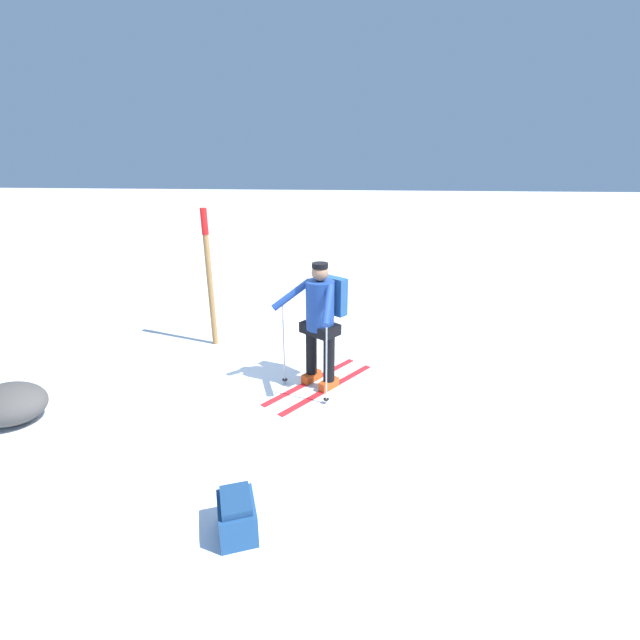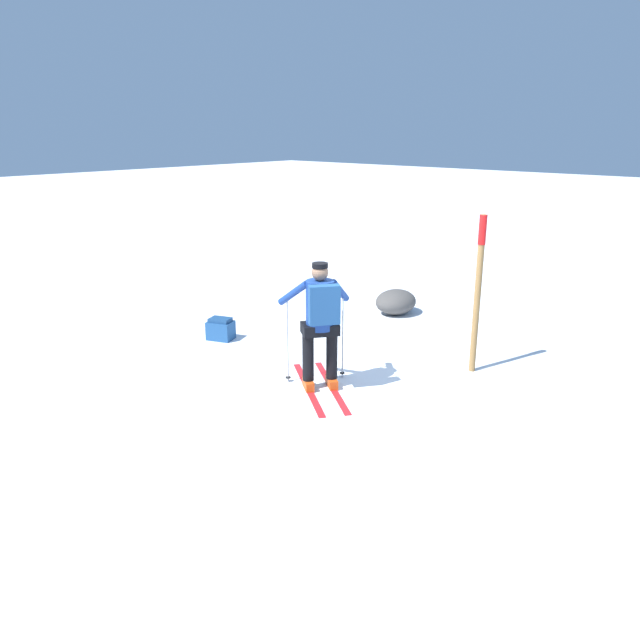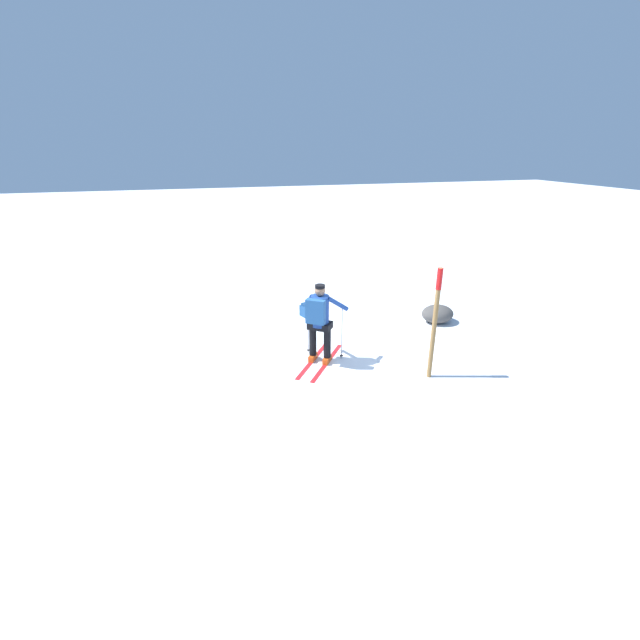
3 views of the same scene
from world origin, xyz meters
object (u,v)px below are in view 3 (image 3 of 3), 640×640
object	(u,v)px
skier	(320,319)
dropped_backpack	(308,310)
rock_boulder	(438,314)
trail_marker	(435,316)

from	to	relation	value
skier	dropped_backpack	bearing A→B (deg)	80.47
skier	rock_boulder	world-z (taller)	skier
dropped_backpack	skier	bearing A→B (deg)	-99.53
dropped_backpack	rock_boulder	distance (m)	3.35
skier	dropped_backpack	world-z (taller)	skier
rock_boulder	dropped_backpack	bearing A→B (deg)	157.16
trail_marker	skier	bearing A→B (deg)	147.81
dropped_backpack	rock_boulder	bearing A→B (deg)	-22.84
skier	trail_marker	world-z (taller)	trail_marker
dropped_backpack	rock_boulder	world-z (taller)	rock_boulder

